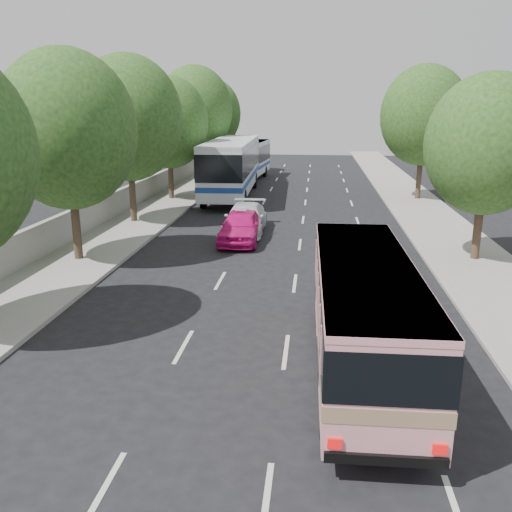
# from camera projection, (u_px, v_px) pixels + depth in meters

# --- Properties ---
(ground) EXTENTS (120.00, 120.00, 0.00)m
(ground) POSITION_uv_depth(u_px,v_px,m) (258.00, 322.00, 17.02)
(ground) COLOR black
(ground) RESTS_ON ground
(sidewalk_left) EXTENTS (4.00, 90.00, 0.15)m
(sidewalk_left) POSITION_uv_depth(u_px,v_px,m) (166.00, 204.00, 37.05)
(sidewalk_left) COLOR #9E998E
(sidewalk_left) RESTS_ON ground
(sidewalk_right) EXTENTS (4.00, 90.00, 0.12)m
(sidewalk_right) POSITION_uv_depth(u_px,v_px,m) (420.00, 209.00, 35.25)
(sidewalk_right) COLOR #9E998E
(sidewalk_right) RESTS_ON ground
(low_wall) EXTENTS (0.30, 90.00, 1.50)m
(low_wall) POSITION_uv_depth(u_px,v_px,m) (139.00, 191.00, 37.02)
(low_wall) COLOR #9E998E
(low_wall) RESTS_ON sidewalk_left
(tree_left_b) EXTENTS (5.70, 5.70, 8.88)m
(tree_left_b) POSITION_uv_depth(u_px,v_px,m) (68.00, 125.00, 22.04)
(tree_left_b) COLOR #38281E
(tree_left_b) RESTS_ON ground
(tree_left_c) EXTENTS (6.00, 6.00, 9.35)m
(tree_left_c) POSITION_uv_depth(u_px,v_px,m) (129.00, 114.00, 29.64)
(tree_left_c) COLOR #38281E
(tree_left_c) RESTS_ON ground
(tree_left_d) EXTENTS (5.52, 5.52, 8.60)m
(tree_left_d) POSITION_uv_depth(u_px,v_px,m) (169.00, 119.00, 37.42)
(tree_left_d) COLOR #38281E
(tree_left_d) RESTS_ON ground
(tree_left_e) EXTENTS (6.30, 6.30, 9.82)m
(tree_left_e) POSITION_uv_depth(u_px,v_px,m) (195.00, 107.00, 44.85)
(tree_left_e) COLOR #38281E
(tree_left_e) RESTS_ON ground
(tree_left_f) EXTENTS (5.88, 5.88, 9.16)m
(tree_left_f) POSITION_uv_depth(u_px,v_px,m) (211.00, 111.00, 52.64)
(tree_left_f) COLOR #38281E
(tree_left_f) RESTS_ON ground
(tree_right_near) EXTENTS (5.10, 5.10, 7.95)m
(tree_right_near) POSITION_uv_depth(u_px,v_px,m) (490.00, 140.00, 22.30)
(tree_right_near) COLOR #38281E
(tree_right_near) RESTS_ON ground
(tree_right_far) EXTENTS (6.00, 6.00, 9.35)m
(tree_right_far) POSITION_uv_depth(u_px,v_px,m) (426.00, 112.00, 37.33)
(tree_right_far) COLOR #38281E
(tree_right_far) RESTS_ON ground
(pink_bus) EXTENTS (2.46, 9.06, 2.88)m
(pink_bus) POSITION_uv_depth(u_px,v_px,m) (364.00, 304.00, 13.51)
(pink_bus) COLOR pink
(pink_bus) RESTS_ON ground
(pink_taxi) EXTENTS (1.91, 4.70, 1.60)m
(pink_taxi) POSITION_uv_depth(u_px,v_px,m) (241.00, 226.00, 26.79)
(pink_taxi) COLOR #DE137C
(pink_taxi) RESTS_ON ground
(white_pickup) EXTENTS (2.16, 5.16, 1.49)m
(white_pickup) POSITION_uv_depth(u_px,v_px,m) (245.00, 219.00, 28.84)
(white_pickup) COLOR silver
(white_pickup) RESTS_ON ground
(tour_coach_front) EXTENTS (3.44, 13.92, 4.14)m
(tour_coach_front) POSITION_uv_depth(u_px,v_px,m) (232.00, 163.00, 39.75)
(tour_coach_front) COLOR silver
(tour_coach_front) RESTS_ON ground
(tour_coach_rear) EXTENTS (3.29, 11.51, 3.40)m
(tour_coach_rear) POSITION_uv_depth(u_px,v_px,m) (246.00, 158.00, 47.82)
(tour_coach_rear) COLOR white
(tour_coach_rear) RESTS_ON ground
(taxi_roof_sign) EXTENTS (0.55, 0.18, 0.18)m
(taxi_roof_sign) POSITION_uv_depth(u_px,v_px,m) (241.00, 209.00, 26.55)
(taxi_roof_sign) COLOR silver
(taxi_roof_sign) RESTS_ON pink_taxi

